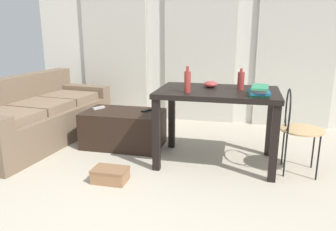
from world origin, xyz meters
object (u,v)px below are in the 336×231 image
Objects in this scene: couch at (36,117)px; bottle_far at (241,81)px; craft_table at (217,101)px; coffee_table at (124,129)px; shoebox at (110,175)px; tv_remote_primary at (99,108)px; tv_remote_secondary at (147,110)px; bottle_near at (187,81)px; book_stack at (259,91)px; bowl at (210,84)px; wire_chair at (295,122)px.

couch is 9.93× the size of bottle_far.
coffee_table is at bearing 167.52° from craft_table.
craft_table is 3.79× the size of shoebox.
tv_remote_primary reaches higher than tv_remote_secondary.
couch is 8.41× the size of bottle_near.
book_stack is (0.18, -0.26, -0.05)m from bottle_far.
book_stack is 0.99× the size of shoebox.
tv_remote_secondary is at bearing 87.60° from shoebox.
couch is 1.15m from coffee_table.
shoebox is (-0.04, -1.03, -0.37)m from tv_remote_secondary.
bowl is at bearing 125.36° from craft_table.
bottle_near is 1.74× the size of bowl.
shoebox is (0.23, -0.95, -0.15)m from coffee_table.
bottle_far reaches higher than bowl.
bottle_near reaches higher than tv_remote_secondary.
bottle_near is (2.00, -0.40, 0.59)m from couch.
bottle_far is 0.32m from book_stack.
bottle_far reaches higher than coffee_table.
bottle_far reaches higher than wire_chair.
bottle_near is 0.57m from bottle_far.
book_stack reaches higher than couch.
bottle_near reaches higher than bowl.
coffee_table is 0.76× the size of craft_table.
bottle_near is at bearing -117.97° from bowl.
tv_remote_primary is at bearing 170.83° from wire_chair.
bowl is 0.46× the size of shoebox.
wire_chair is at bearing -13.07° from bottle_far.
wire_chair is (1.88, -0.31, 0.30)m from coffee_table.
book_stack is at bearing 21.11° from shoebox.
book_stack is at bearing -8.17° from couch.
shoebox is (-0.81, -0.83, -0.75)m from bowl.
bottle_near is 0.40m from bowl.
bottle_near is at bearing -11.31° from couch.
bottle_far is at bearing 123.52° from book_stack.
tv_remote_secondary is (-0.86, 0.33, -0.22)m from craft_table.
shoebox is at bearing -65.90° from tv_remote_secondary.
wire_chair reaches higher than couch.
wire_chair is 5.10× the size of tv_remote_primary.
tv_remote_secondary reaches higher than shoebox.
tv_remote_primary is at bearing 168.54° from craft_table.
couch is at bearing 177.29° from bottle_far.
bottle_near reaches higher than bottle_far.
craft_table is 5.61× the size of bottle_far.
coffee_table is at bearing 170.62° from wire_chair.
bottle_far is (-0.53, 0.12, 0.36)m from wire_chair.
couch is 3.05m from wire_chair.
tv_remote_primary is 1.05× the size of tv_remote_secondary.
wire_chair is at bearing -4.57° from couch.
couch is 2.56m from bottle_far.
craft_table is 0.22m from bowl.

